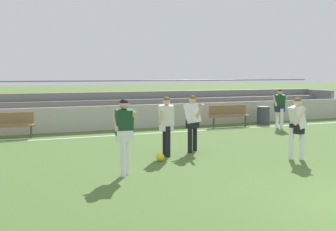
% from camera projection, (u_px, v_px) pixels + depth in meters
% --- Properties ---
extents(field_line_sideline, '(44.00, 0.12, 0.01)m').
position_uv_depth(field_line_sideline, '(159.00, 133.00, 16.49)').
color(field_line_sideline, white).
rests_on(field_line_sideline, ground).
extents(sideline_wall, '(48.00, 0.16, 0.96)m').
position_uv_depth(sideline_wall, '(144.00, 116.00, 17.96)').
color(sideline_wall, '#BCB7AD').
rests_on(sideline_wall, ground).
extents(bleacher_stand, '(25.24, 2.40, 1.93)m').
position_uv_depth(bleacher_stand, '(94.00, 107.00, 18.97)').
color(bleacher_stand, '#897051').
rests_on(bleacher_stand, ground).
extents(bench_far_left, '(1.80, 0.40, 0.90)m').
position_uv_depth(bench_far_left, '(7.00, 123.00, 14.91)').
color(bench_far_left, olive).
rests_on(bench_far_left, ground).
extents(bench_centre_sideline, '(1.80, 0.40, 0.90)m').
position_uv_depth(bench_centre_sideline, '(229.00, 114.00, 18.44)').
color(bench_centre_sideline, olive).
rests_on(bench_centre_sideline, ground).
extents(trash_bin, '(0.56, 0.56, 0.79)m').
position_uv_depth(trash_bin, '(263.00, 115.00, 19.39)').
color(trash_bin, '#3D424C').
rests_on(trash_bin, ground).
extents(player_white_challenging, '(0.63, 0.45, 1.61)m').
position_uv_depth(player_white_challenging, '(166.00, 121.00, 11.75)').
color(player_white_challenging, black).
rests_on(player_white_challenging, ground).
extents(player_white_on_ball, '(0.50, 0.68, 1.62)m').
position_uv_depth(player_white_on_ball, '(193.00, 119.00, 12.41)').
color(player_white_on_ball, black).
rests_on(player_white_on_ball, ground).
extents(player_white_dropping_back, '(0.51, 0.47, 1.62)m').
position_uv_depth(player_white_dropping_back, '(297.00, 123.00, 11.28)').
color(player_white_dropping_back, white).
rests_on(player_white_dropping_back, ground).
extents(player_dark_trailing_run, '(0.49, 0.48, 1.69)m').
position_uv_depth(player_dark_trailing_run, '(124.00, 130.00, 9.49)').
color(player_dark_trailing_run, white).
rests_on(player_dark_trailing_run, ground).
extents(player_dark_overlapping, '(0.60, 0.51, 1.62)m').
position_uv_depth(player_dark_overlapping, '(280.00, 105.00, 17.64)').
color(player_dark_overlapping, white).
rests_on(player_dark_overlapping, ground).
extents(soccer_ball, '(0.22, 0.22, 0.22)m').
position_uv_depth(soccer_ball, '(160.00, 157.00, 11.12)').
color(soccer_ball, yellow).
rests_on(soccer_ball, ground).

